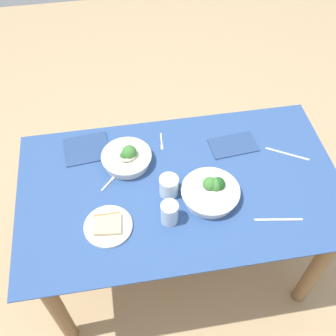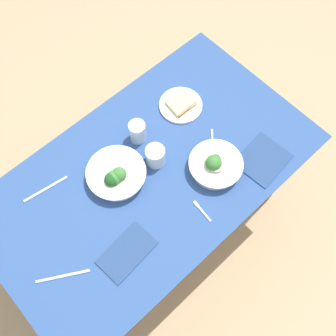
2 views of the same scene
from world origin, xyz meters
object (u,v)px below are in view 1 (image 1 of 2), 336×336
(fork_by_far_bowl, at_px, (162,142))
(table_knife_right, at_px, (287,154))
(napkin_folded_lower, at_px, (233,145))
(fork_by_near_bowl, at_px, (109,183))
(water_glass_center, at_px, (169,186))
(table_knife_left, at_px, (278,220))
(water_glass_side, at_px, (170,213))
(broccoli_bowl_far, at_px, (211,192))
(napkin_folded_upper, at_px, (87,149))
(broccoli_bowl_near, at_px, (127,158))
(bread_side_plate, at_px, (108,226))

(fork_by_far_bowl, distance_m, table_knife_right, 0.59)
(fork_by_far_bowl, xyz_separation_m, napkin_folded_lower, (-0.33, 0.07, 0.00))
(fork_by_far_bowl, relative_size, fork_by_near_bowl, 1.38)
(water_glass_center, height_order, fork_by_near_bowl, water_glass_center)
(water_glass_center, xyz_separation_m, fork_by_far_bowl, (-0.01, -0.29, -0.04))
(table_knife_left, height_order, napkin_folded_lower, napkin_folded_lower)
(water_glass_side, relative_size, fork_by_far_bowl, 0.97)
(water_glass_center, distance_m, table_knife_right, 0.59)
(broccoli_bowl_far, bearing_deg, table_knife_right, -157.06)
(water_glass_center, height_order, table_knife_left, water_glass_center)
(napkin_folded_lower, bearing_deg, fork_by_far_bowl, -12.44)
(water_glass_center, relative_size, fork_by_near_bowl, 1.20)
(broccoli_bowl_far, distance_m, water_glass_center, 0.18)
(fork_by_near_bowl, relative_size, napkin_folded_lower, 0.35)
(fork_by_far_bowl, bearing_deg, napkin_folded_lower, 82.59)
(water_glass_center, distance_m, napkin_folded_upper, 0.46)
(napkin_folded_upper, bearing_deg, table_knife_right, 168.69)
(broccoli_bowl_far, height_order, fork_by_near_bowl, broccoli_bowl_far)
(fork_by_near_bowl, relative_size, napkin_folded_upper, 0.37)
(water_glass_side, height_order, napkin_folded_upper, water_glass_side)
(napkin_folded_upper, bearing_deg, water_glass_center, 137.90)
(broccoli_bowl_near, bearing_deg, broccoli_bowl_far, 143.66)
(broccoli_bowl_near, xyz_separation_m, table_knife_left, (-0.58, 0.40, -0.03))
(fork_by_near_bowl, bearing_deg, bread_side_plate, -143.11)
(fork_by_near_bowl, distance_m, napkin_folded_upper, 0.23)
(napkin_folded_upper, height_order, napkin_folded_lower, same)
(broccoli_bowl_near, xyz_separation_m, water_glass_side, (-0.14, 0.33, 0.02))
(water_glass_side, xyz_separation_m, table_knife_left, (-0.44, 0.07, -0.05))
(water_glass_side, height_order, napkin_folded_lower, water_glass_side)
(bread_side_plate, height_order, napkin_folded_lower, bread_side_plate)
(fork_by_near_bowl, height_order, napkin_folded_upper, napkin_folded_upper)
(water_glass_center, bearing_deg, broccoli_bowl_near, -50.88)
(bread_side_plate, xyz_separation_m, water_glass_side, (-0.25, 0.01, 0.04))
(table_knife_right, bearing_deg, broccoli_bowl_near, -154.98)
(broccoli_bowl_far, distance_m, fork_by_near_bowl, 0.45)
(water_glass_center, bearing_deg, fork_by_far_bowl, -92.65)
(broccoli_bowl_far, relative_size, broccoli_bowl_near, 1.09)
(napkin_folded_lower, bearing_deg, bread_side_plate, 29.42)
(fork_by_near_bowl, height_order, table_knife_right, same)
(bread_side_plate, distance_m, fork_by_near_bowl, 0.22)
(water_glass_side, height_order, table_knife_left, water_glass_side)
(broccoli_bowl_far, bearing_deg, napkin_folded_upper, -34.77)
(water_glass_side, bearing_deg, table_knife_left, 170.39)
(broccoli_bowl_near, relative_size, fork_by_far_bowl, 2.12)
(fork_by_near_bowl, xyz_separation_m, table_knife_left, (-0.67, 0.30, -0.00))
(broccoli_bowl_far, xyz_separation_m, bread_side_plate, (0.44, 0.08, -0.02))
(water_glass_center, bearing_deg, table_knife_left, 153.43)
(bread_side_plate, bearing_deg, broccoli_bowl_far, -169.74)
(broccoli_bowl_near, bearing_deg, napkin_folded_upper, -31.72)
(broccoli_bowl_far, bearing_deg, water_glass_side, 24.33)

